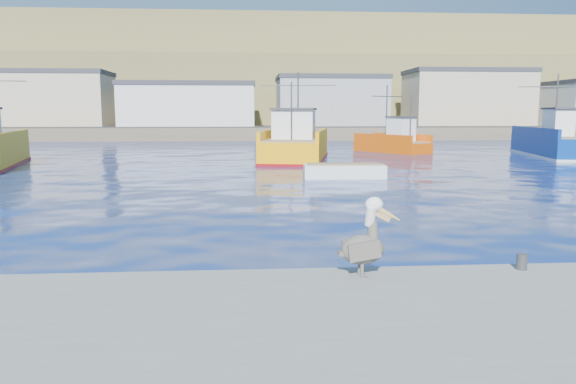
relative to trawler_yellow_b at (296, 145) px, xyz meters
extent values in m
plane|color=#071056|center=(-1.56, -28.24, -1.08)|extent=(260.00, 260.00, 0.00)
cylinder|color=#4C4C4C|center=(1.44, -31.64, -0.43)|extent=(0.20, 0.20, 0.30)
cube|color=brown|center=(-1.56, 43.76, -0.28)|extent=(160.00, 30.00, 1.60)
cube|color=brown|center=(-1.56, 69.76, 4.92)|extent=(180.00, 40.00, 14.00)
cube|color=brown|center=(-1.56, 89.76, 9.92)|extent=(200.00, 40.00, 24.00)
cube|color=#2D2D2D|center=(-1.56, 32.76, 0.57)|extent=(150.00, 5.00, 0.10)
cube|color=tan|center=(-29.56, 38.76, 4.02)|extent=(14.00, 9.00, 7.00)
cube|color=#333338|center=(-29.56, 38.76, 7.82)|extent=(14.28, 9.18, 0.60)
cube|color=silver|center=(-11.56, 38.76, 3.27)|extent=(18.00, 11.00, 5.50)
cube|color=#333338|center=(-11.56, 38.76, 6.32)|extent=(18.36, 11.22, 0.60)
cube|color=gray|center=(8.44, 38.76, 3.77)|extent=(15.00, 10.00, 6.50)
cube|color=#333338|center=(8.44, 38.76, 7.32)|extent=(15.30, 10.20, 0.60)
cube|color=tan|center=(28.44, 38.76, 4.27)|extent=(17.00, 9.00, 7.50)
cube|color=#333338|center=(28.44, 38.76, 8.32)|extent=(17.34, 9.18, 0.60)
cube|color=#F3A005|center=(-18.88, -3.88, 0.83)|extent=(2.61, 11.53, 0.70)
cube|color=#F3A005|center=(0.05, 0.28, -0.31)|extent=(6.22, 12.34, 1.53)
cube|color=#F3A005|center=(1.93, -0.08, 0.80)|extent=(2.42, 11.39, 0.70)
cube|color=#F3A005|center=(-1.82, 0.64, 0.80)|extent=(2.42, 11.39, 0.70)
cube|color=maroon|center=(0.05, 0.28, -1.03)|extent=(6.35, 12.59, 0.25)
cube|color=#8C7251|center=(0.05, 0.28, 0.50)|extent=(5.81, 11.82, 0.10)
cube|color=white|center=(-0.28, -1.45, 1.55)|extent=(3.35, 3.43, 2.00)
cube|color=#333338|center=(-0.28, -1.45, 2.65)|extent=(3.62, 3.82, 0.15)
cylinder|color=#4C4C4C|center=(0.28, 1.44, 2.95)|extent=(0.14, 0.14, 5.00)
cylinder|color=#4C4C4C|center=(-0.61, -3.19, 2.45)|extent=(0.12, 0.12, 4.00)
cylinder|color=#4C4C4C|center=(0.28, 1.44, 4.45)|extent=(5.61, 1.15, 0.08)
cube|color=navy|center=(21.63, 2.14, -0.27)|extent=(6.74, 13.02, 1.61)
cube|color=navy|center=(19.63, 2.55, 0.88)|extent=(2.69, 11.96, 0.70)
cube|color=silver|center=(21.63, 2.14, -1.03)|extent=(6.87, 13.28, 0.25)
cube|color=#8C7251|center=(21.63, 2.14, 0.58)|extent=(6.30, 12.46, 0.10)
cube|color=white|center=(21.25, 0.32, 1.63)|extent=(3.60, 3.65, 2.00)
cube|color=#333338|center=(21.25, 0.32, 2.73)|extent=(3.89, 4.05, 0.15)
cylinder|color=#4C4C4C|center=(21.87, 3.36, 3.03)|extent=(0.14, 0.14, 5.00)
cylinder|color=#4C4C4C|center=(21.87, 3.36, 4.53)|extent=(5.97, 1.30, 0.08)
cube|color=#D24C07|center=(9.20, 7.43, -0.62)|extent=(5.99, 7.44, 0.92)
cube|color=#D24C07|center=(10.27, 8.09, 0.19)|extent=(3.78, 6.01, 0.70)
cube|color=#D24C07|center=(8.14, 6.78, 0.19)|extent=(3.78, 6.01, 0.70)
cube|color=#8C7251|center=(9.20, 7.43, -0.11)|extent=(5.66, 7.09, 0.10)
cube|color=white|center=(9.76, 6.52, 0.94)|extent=(2.52, 2.49, 2.00)
cube|color=#333338|center=(9.76, 6.52, 2.04)|extent=(2.74, 2.74, 0.15)
cylinder|color=#4C4C4C|center=(8.83, 8.04, 2.34)|extent=(0.17, 0.17, 5.00)
cylinder|color=#4C4C4C|center=(10.32, 5.62, 1.84)|extent=(0.14, 0.14, 4.00)
cylinder|color=#4C4C4C|center=(8.83, 8.04, 3.84)|extent=(3.22, 2.02, 0.08)
cube|color=silver|center=(1.51, -12.05, -0.81)|extent=(4.38, 1.70, 0.86)
cube|color=#8C7251|center=(1.51, -12.05, -0.34)|extent=(3.94, 1.36, 0.09)
cube|color=silver|center=(29.65, 13.28, -0.85)|extent=(3.07, 3.75, 0.73)
cube|color=#8C7251|center=(29.65, 13.28, -0.46)|extent=(2.64, 3.29, 0.07)
cylinder|color=#595451|center=(-1.68, -31.95, -0.44)|extent=(0.07, 0.07, 0.27)
cube|color=#595451|center=(-1.64, -31.94, -0.57)|extent=(0.14, 0.12, 0.01)
cylinder|color=#595451|center=(-1.70, -31.77, -0.44)|extent=(0.07, 0.07, 0.27)
cube|color=#595451|center=(-1.65, -31.77, -0.57)|extent=(0.14, 0.12, 0.01)
ellipsoid|color=#38332D|center=(-1.67, -31.86, -0.08)|extent=(0.83, 0.53, 0.55)
cube|color=#38332D|center=(-1.68, -32.07, -0.06)|extent=(0.62, 0.11, 0.40)
cube|color=#38332D|center=(-1.71, -31.65, -0.06)|extent=(0.62, 0.11, 0.40)
cube|color=#38332D|center=(-2.01, -31.88, -0.14)|extent=(0.22, 0.16, 0.11)
cylinder|color=#38332D|center=(-1.48, -31.85, 0.22)|extent=(0.21, 0.30, 0.43)
cylinder|color=white|center=(-1.53, -31.85, 0.54)|extent=(0.19, 0.29, 0.41)
ellipsoid|color=white|center=(-1.47, -31.85, 0.74)|extent=(0.34, 0.27, 0.27)
cone|color=gold|center=(-1.22, -31.83, 0.57)|extent=(0.56, 0.18, 0.38)
cube|color=tan|center=(-1.32, -31.83, 0.53)|extent=(0.34, 0.07, 0.24)
camera|label=1|loc=(-3.75, -41.60, 2.36)|focal=35.00mm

